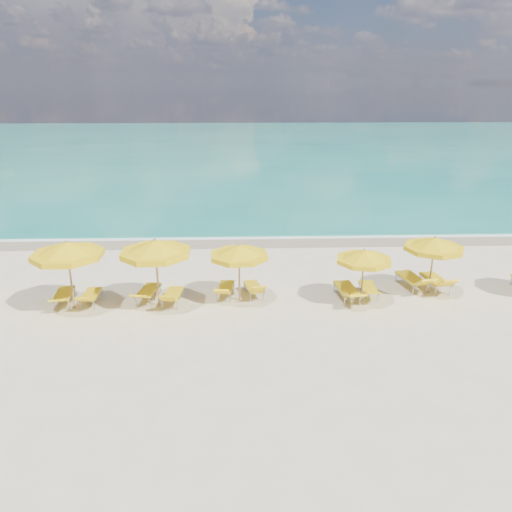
{
  "coord_description": "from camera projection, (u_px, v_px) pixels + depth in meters",
  "views": [
    {
      "loc": [
        -0.67,
        -17.34,
        7.73
      ],
      "look_at": [
        0.0,
        1.5,
        1.2
      ],
      "focal_mm": 35.0,
      "sensor_mm": 36.0,
      "label": 1
    }
  ],
  "objects": [
    {
      "name": "lounger_3_right",
      "position": [
        254.0,
        291.0,
        19.12
      ],
      "size": [
        0.84,
        1.69,
        0.79
      ],
      "rotation": [
        0.0,
        0.0,
        0.19
      ],
      "color": "#A5A8AD",
      "rests_on": "ground"
    },
    {
      "name": "umbrella_1",
      "position": [
        67.0,
        251.0,
        17.43
      ],
      "size": [
        3.32,
        3.32,
        2.58
      ],
      "rotation": [
        0.0,
        0.0,
        -0.38
      ],
      "color": "tan",
      "rests_on": "ground"
    },
    {
      "name": "umbrella_2",
      "position": [
        155.0,
        248.0,
        17.61
      ],
      "size": [
        3.4,
        3.4,
        2.6
      ],
      "rotation": [
        0.0,
        0.0,
        0.43
      ],
      "color": "tan",
      "rests_on": "ground"
    },
    {
      "name": "lounger_1_left",
      "position": [
        64.0,
        298.0,
        18.43
      ],
      "size": [
        0.83,
        1.94,
        0.68
      ],
      "rotation": [
        0.0,
        0.0,
        0.13
      ],
      "color": "#A5A8AD",
      "rests_on": "ground"
    },
    {
      "name": "umbrella_4",
      "position": [
        364.0,
        257.0,
        18.09
      ],
      "size": [
        2.39,
        2.39,
        2.1
      ],
      "rotation": [
        0.0,
        0.0,
        0.17
      ],
      "color": "tan",
      "rests_on": "ground"
    },
    {
      "name": "wet_sand_band",
      "position": [
        252.0,
        241.0,
        25.91
      ],
      "size": [
        120.0,
        2.6,
        0.01
      ],
      "primitive_type": "cube",
      "color": "tan",
      "rests_on": "ground"
    },
    {
      "name": "umbrella_3",
      "position": [
        239.0,
        252.0,
        18.19
      ],
      "size": [
        2.8,
        2.8,
        2.24
      ],
      "rotation": [
        0.0,
        0.0,
        -0.32
      ],
      "color": "tan",
      "rests_on": "ground"
    },
    {
      "name": "ground_plane",
      "position": [
        257.0,
        299.0,
        18.93
      ],
      "size": [
        120.0,
        120.0,
        0.0
      ],
      "primitive_type": "plane",
      "color": "beige"
    },
    {
      "name": "whitecap_far",
      "position": [
        342.0,
        181.0,
        41.86
      ],
      "size": [
        18.0,
        0.3,
        0.05
      ],
      "primitive_type": "cube",
      "color": "white",
      "rests_on": "ground"
    },
    {
      "name": "lounger_2_right",
      "position": [
        173.0,
        298.0,
        18.45
      ],
      "size": [
        0.74,
        1.78,
        0.78
      ],
      "rotation": [
        0.0,
        0.0,
        -0.09
      ],
      "color": "#A5A8AD",
      "rests_on": "ground"
    },
    {
      "name": "lounger_5_left",
      "position": [
        412.0,
        282.0,
        19.81
      ],
      "size": [
        1.06,
        2.13,
        0.87
      ],
      "rotation": [
        0.0,
        0.0,
        0.2
      ],
      "color": "#A5A8AD",
      "rests_on": "ground"
    },
    {
      "name": "umbrella_5",
      "position": [
        434.0,
        245.0,
        18.86
      ],
      "size": [
        2.46,
        2.46,
        2.3
      ],
      "rotation": [
        0.0,
        0.0,
        -0.09
      ],
      "color": "tan",
      "rests_on": "ground"
    },
    {
      "name": "lounger_5_right",
      "position": [
        435.0,
        284.0,
        19.72
      ],
      "size": [
        0.87,
        2.01,
        0.87
      ],
      "rotation": [
        0.0,
        0.0,
        0.12
      ],
      "color": "#A5A8AD",
      "rests_on": "ground"
    },
    {
      "name": "foam_line",
      "position": [
        252.0,
        236.0,
        26.67
      ],
      "size": [
        120.0,
        1.2,
        0.03
      ],
      "primitive_type": "cube",
      "color": "white",
      "rests_on": "ground"
    },
    {
      "name": "ocean",
      "position": [
        243.0,
        147.0,
        64.25
      ],
      "size": [
        120.0,
        80.0,
        0.3
      ],
      "primitive_type": "cube",
      "color": "#167D68",
      "rests_on": "ground"
    },
    {
      "name": "whitecap_near",
      "position": [
        162.0,
        201.0,
        34.78
      ],
      "size": [
        14.0,
        0.36,
        0.05
      ],
      "primitive_type": "cube",
      "color": "white",
      "rests_on": "ground"
    },
    {
      "name": "lounger_4_right",
      "position": [
        368.0,
        291.0,
        19.09
      ],
      "size": [
        0.68,
        1.79,
        0.63
      ],
      "rotation": [
        0.0,
        0.0,
        -0.07
      ],
      "color": "#A5A8AD",
      "rests_on": "ground"
    },
    {
      "name": "lounger_4_left",
      "position": [
        347.0,
        293.0,
        18.8
      ],
      "size": [
        0.87,
        2.12,
        0.74
      ],
      "rotation": [
        0.0,
        0.0,
        0.1
      ],
      "color": "#A5A8AD",
      "rests_on": "ground"
    },
    {
      "name": "lounger_2_left",
      "position": [
        148.0,
        295.0,
        18.72
      ],
      "size": [
        0.91,
        1.96,
        0.72
      ],
      "rotation": [
        0.0,
        0.0,
        -0.17
      ],
      "color": "#A5A8AD",
      "rests_on": "ground"
    },
    {
      "name": "lounger_3_left",
      "position": [
        225.0,
        291.0,
        19.07
      ],
      "size": [
        0.77,
        1.78,
        0.73
      ],
      "rotation": [
        0.0,
        0.0,
        -0.12
      ],
      "color": "#A5A8AD",
      "rests_on": "ground"
    },
    {
      "name": "lounger_1_right",
      "position": [
        91.0,
        299.0,
        18.44
      ],
      "size": [
        0.59,
        1.71,
        0.71
      ],
      "rotation": [
        0.0,
        0.0,
        0.01
      ],
      "color": "#A5A8AD",
      "rests_on": "ground"
    }
  ]
}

